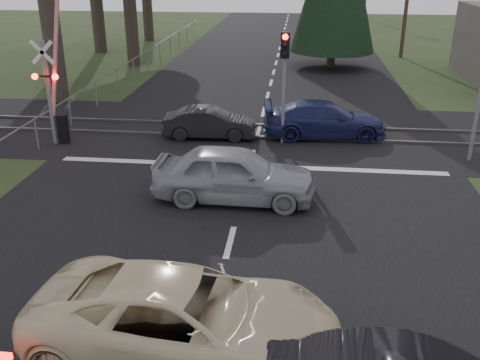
# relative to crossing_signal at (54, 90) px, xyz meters

# --- Properties ---
(ground) EXTENTS (120.00, 120.00, 0.00)m
(ground) POSITION_rel_crossing_signal_xyz_m (7.27, -9.79, -2.06)
(ground) COLOR #253A1A
(ground) RESTS_ON ground
(road) EXTENTS (14.00, 100.00, 0.01)m
(road) POSITION_rel_crossing_signal_xyz_m (7.27, 0.21, -2.05)
(road) COLOR black
(road) RESTS_ON ground
(rail_corridor) EXTENTS (120.00, 8.00, 0.01)m
(rail_corridor) POSITION_rel_crossing_signal_xyz_m (7.27, 2.21, -2.05)
(rail_corridor) COLOR black
(rail_corridor) RESTS_ON ground
(stop_line) EXTENTS (13.00, 0.35, 0.00)m
(stop_line) POSITION_rel_crossing_signal_xyz_m (7.27, -1.59, -2.05)
(stop_line) COLOR silver
(stop_line) RESTS_ON ground
(rail_near) EXTENTS (120.00, 0.12, 0.10)m
(rail_near) POSITION_rel_crossing_signal_xyz_m (7.27, 1.41, -2.01)
(rail_near) COLOR #59544C
(rail_near) RESTS_ON ground
(rail_far) EXTENTS (120.00, 0.12, 0.10)m
(rail_far) POSITION_rel_crossing_signal_xyz_m (7.27, 3.01, -2.01)
(rail_far) COLOR #59544C
(rail_far) RESTS_ON ground
(crossing_signal) EXTENTS (1.62, 0.38, 6.96)m
(crossing_signal) POSITION_rel_crossing_signal_xyz_m (0.00, 0.00, 0.00)
(crossing_signal) COLOR slate
(crossing_signal) RESTS_ON ground
(traffic_signal_center) EXTENTS (0.32, 0.48, 4.10)m
(traffic_signal_center) POSITION_rel_crossing_signal_xyz_m (8.27, 0.89, 0.75)
(traffic_signal_center) COLOR slate
(traffic_signal_center) RESTS_ON ground
(fence_left) EXTENTS (0.10, 36.00, 1.20)m
(fence_left) POSITION_rel_crossing_signal_xyz_m (-0.53, 12.71, -2.06)
(fence_left) COLOR slate
(fence_left) RESTS_ON ground
(cream_coupe) EXTENTS (5.64, 2.96, 1.52)m
(cream_coupe) POSITION_rel_crossing_signal_xyz_m (7.01, -10.83, -1.30)
(cream_coupe) COLOR beige
(cream_coupe) RESTS_ON ground
(silver_car) EXTENTS (4.69, 1.99, 1.58)m
(silver_car) POSITION_rel_crossing_signal_xyz_m (7.07, -4.26, -1.27)
(silver_car) COLOR gray
(silver_car) RESTS_ON ground
(blue_sedan) EXTENTS (4.88, 2.34, 1.37)m
(blue_sedan) POSITION_rel_crossing_signal_xyz_m (9.85, 1.92, -1.37)
(blue_sedan) COLOR #191F4D
(blue_sedan) RESTS_ON ground
(dark_car_far) EXTENTS (3.60, 1.40, 1.17)m
(dark_car_far) POSITION_rel_crossing_signal_xyz_m (5.46, 1.28, -1.47)
(dark_car_far) COLOR black
(dark_car_far) RESTS_ON ground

